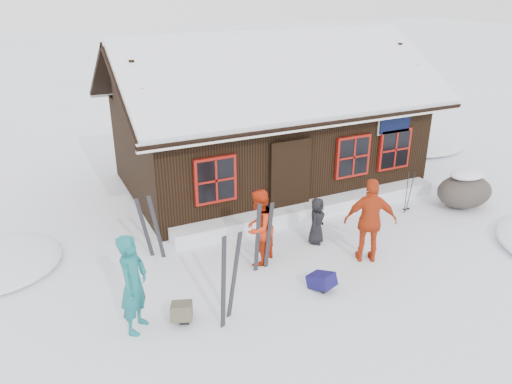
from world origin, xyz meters
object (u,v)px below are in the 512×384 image
Objects in this scene: skier_orange_right at (370,221)px; backpack_blue at (321,283)px; boulder at (464,190)px; skier_teal at (133,284)px; skier_crouched at (317,221)px; backpack_olive at (182,314)px; skier_orange_left at (259,227)px; ski_poles at (408,193)px; ski_pair_left at (229,280)px.

backpack_blue is (-1.51, -0.53, -0.81)m from skier_orange_right.
boulder is at bearing -1.54° from backpack_blue.
boulder is (4.09, 1.18, -0.48)m from skier_orange_right.
skier_crouched is at bearing -36.24° from skier_teal.
backpack_blue is (-0.93, -1.69, -0.42)m from skier_crouched.
skier_crouched is 2.27× the size of backpack_blue.
skier_crouched is (4.49, 1.32, -0.36)m from skier_teal.
backpack_olive is at bearing 31.75° from skier_orange_right.
boulder is (4.67, 0.01, -0.09)m from skier_crouched.
skier_crouched is at bearing 42.72° from backpack_blue.
skier_teal is 5.07m from skier_orange_right.
backpack_blue is (0.66, -1.47, -0.71)m from skier_orange_left.
backpack_olive is at bearing 161.20° from skier_crouched.
skier_teal reaches higher than backpack_blue.
boulder is 3.19× the size of backpack_olive.
skier_teal is at bearing -17.63° from skier_orange_left.
skier_orange_left is 1.06× the size of boulder.
ski_poles is 2.37× the size of backpack_blue.
ski_pair_left is 1.09m from backpack_olive.
backpack_blue is (-3.98, -2.08, -0.41)m from ski_poles.
ski_pair_left is 3.51× the size of backpack_blue.
skier_orange_left reaches higher than skier_crouched.
backpack_olive is (-4.30, -0.28, -0.81)m from skier_orange_right.
skier_teal reaches higher than ski_poles.
skier_orange_left is 6.27m from boulder.
ski_pair_left reaches higher than backpack_blue.
skier_teal reaches higher than boulder.
ski_pair_left is 2.11m from backpack_blue.
backpack_olive is (-8.39, -1.46, -0.33)m from boulder.
skier_orange_left reaches higher than ski_pair_left.
skier_teal is 3.10m from skier_orange_left.
skier_orange_left is 1.63m from skier_crouched.
backpack_olive is (-6.77, -1.84, -0.41)m from ski_poles.
skier_orange_right reaches higher than skier_teal.
skier_teal is at bearing -167.20° from ski_poles.
ski_pair_left is at bearing 171.01° from skier_crouched.
boulder is at bearing -44.36° from skier_teal.
skier_orange_right is at bearing -50.88° from skier_teal.
skier_teal is 3.73× the size of backpack_blue.
skier_orange_right is (2.17, -0.95, 0.11)m from skier_orange_left.
skier_orange_left is 0.89× the size of skier_orange_right.
ski_pair_left is 6.36m from ski_poles.
skier_teal is 7.74m from ski_poles.
backpack_blue is at bearing -158.82° from skier_crouched.
skier_orange_right is (5.07, 0.16, 0.03)m from skier_teal.
skier_orange_right is 4.28m from boulder.
boulder is 5.86m from backpack_blue.
boulder is at bearing 30.10° from backpack_olive.
skier_orange_right reaches higher than backpack_blue.
ski_pair_left is (-2.92, -1.76, 0.26)m from skier_crouched.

